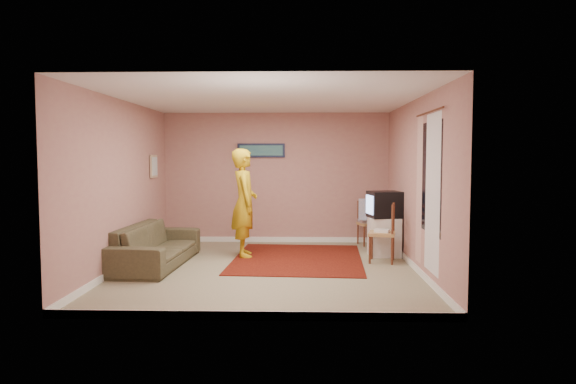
{
  "coord_description": "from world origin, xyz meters",
  "views": [
    {
      "loc": [
        0.52,
        -7.8,
        1.74
      ],
      "look_at": [
        0.29,
        0.6,
        1.15
      ],
      "focal_mm": 32.0,
      "sensor_mm": 36.0,
      "label": 1
    }
  ],
  "objects_px": {
    "tv_cabinet": "(384,237)",
    "sofa": "(156,245)",
    "chair_a": "(369,218)",
    "crt_tv": "(384,204)",
    "person": "(244,203)",
    "chair_b": "(382,226)"
  },
  "relations": [
    {
      "from": "chair_a",
      "to": "tv_cabinet",
      "type": "bearing_deg",
      "value": -100.27
    },
    {
      "from": "sofa",
      "to": "tv_cabinet",
      "type": "bearing_deg",
      "value": -74.2
    },
    {
      "from": "chair_b",
      "to": "tv_cabinet",
      "type": "bearing_deg",
      "value": 179.45
    },
    {
      "from": "crt_tv",
      "to": "chair_a",
      "type": "height_order",
      "value": "crt_tv"
    },
    {
      "from": "chair_b",
      "to": "chair_a",
      "type": "bearing_deg",
      "value": -167.51
    },
    {
      "from": "tv_cabinet",
      "to": "sofa",
      "type": "distance_m",
      "value": 3.85
    },
    {
      "from": "tv_cabinet",
      "to": "chair_b",
      "type": "xyz_separation_m",
      "value": [
        -0.12,
        -0.51,
        0.25
      ]
    },
    {
      "from": "chair_a",
      "to": "crt_tv",
      "type": "bearing_deg",
      "value": -100.54
    },
    {
      "from": "tv_cabinet",
      "to": "person",
      "type": "xyz_separation_m",
      "value": [
        -2.43,
        -0.11,
        0.6
      ]
    },
    {
      "from": "crt_tv",
      "to": "chair_b",
      "type": "distance_m",
      "value": 0.61
    },
    {
      "from": "chair_a",
      "to": "sofa",
      "type": "distance_m",
      "value": 4.14
    },
    {
      "from": "tv_cabinet",
      "to": "person",
      "type": "height_order",
      "value": "person"
    },
    {
      "from": "crt_tv",
      "to": "chair_a",
      "type": "distance_m",
      "value": 1.18
    },
    {
      "from": "chair_b",
      "to": "crt_tv",
      "type": "bearing_deg",
      "value": 179.99
    },
    {
      "from": "crt_tv",
      "to": "sofa",
      "type": "bearing_deg",
      "value": -177.0
    },
    {
      "from": "chair_a",
      "to": "chair_b",
      "type": "distance_m",
      "value": 1.63
    },
    {
      "from": "crt_tv",
      "to": "chair_b",
      "type": "bearing_deg",
      "value": -112.56
    },
    {
      "from": "tv_cabinet",
      "to": "person",
      "type": "relative_size",
      "value": 0.36
    },
    {
      "from": "tv_cabinet",
      "to": "crt_tv",
      "type": "bearing_deg",
      "value": -170.0
    },
    {
      "from": "person",
      "to": "chair_a",
      "type": "bearing_deg",
      "value": -73.54
    },
    {
      "from": "chair_a",
      "to": "chair_b",
      "type": "relative_size",
      "value": 0.9
    },
    {
      "from": "tv_cabinet",
      "to": "chair_b",
      "type": "bearing_deg",
      "value": -103.11
    }
  ]
}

